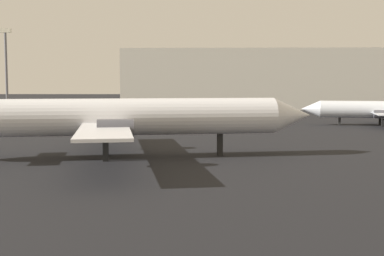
{
  "coord_description": "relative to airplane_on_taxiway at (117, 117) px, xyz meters",
  "views": [
    {
      "loc": [
        -4.09,
        -7.69,
        6.73
      ],
      "look_at": [
        -5.57,
        41.03,
        2.45
      ],
      "focal_mm": 48.22,
      "sensor_mm": 36.0,
      "label": 1
    }
  ],
  "objects": [
    {
      "name": "light_mast_left",
      "position": [
        -32.66,
        57.73,
        6.35
      ],
      "size": [
        2.4,
        0.5,
        17.6
      ],
      "color": "slate",
      "rests_on": "ground_plane"
    },
    {
      "name": "airplane_far_right",
      "position": [
        34.66,
        35.65,
        -1.12
      ],
      "size": [
        23.07,
        16.89,
        8.25
      ],
      "rotation": [
        0.0,
        0.0,
        2.97
      ],
      "color": "silver",
      "rests_on": "ground_plane"
    },
    {
      "name": "terminal_building",
      "position": [
        25.14,
        92.51,
        3.99
      ],
      "size": [
        77.82,
        20.6,
        15.35
      ],
      "primitive_type": "cube",
      "color": "beige",
      "rests_on": "ground_plane"
    },
    {
      "name": "airplane_on_taxiway",
      "position": [
        0.0,
        0.0,
        0.0
      ],
      "size": [
        35.57,
        29.47,
        11.61
      ],
      "rotation": [
        0.0,
        0.0,
        0.19
      ],
      "color": "white",
      "rests_on": "ground_plane"
    }
  ]
}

